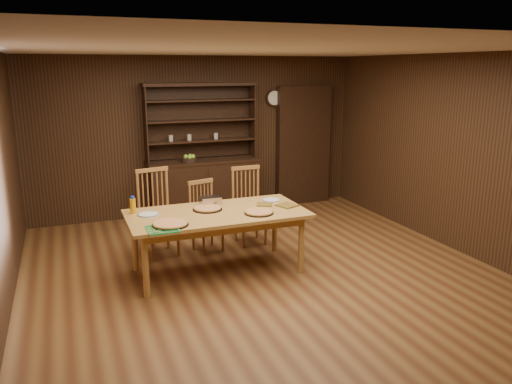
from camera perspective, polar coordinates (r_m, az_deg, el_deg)
name	(u,v)px	position (r m, az deg, el deg)	size (l,w,h in m)	color
floor	(267,277)	(5.99, 1.22, -9.68)	(6.00, 6.00, 0.00)	brown
room_shell	(267,145)	(5.55, 1.31, 5.40)	(6.00, 6.00, 6.00)	white
china_hutch	(203,180)	(8.30, -6.04, 1.34)	(1.84, 0.52, 2.17)	black
doorway	(303,145)	(9.02, 5.40, 5.31)	(1.00, 0.18, 2.10)	black
wall_clock	(274,98)	(8.75, 2.08, 10.70)	(0.30, 0.05, 0.30)	black
dining_table	(217,218)	(5.94, -4.48, -2.96)	(2.09, 1.05, 0.75)	#C18E43
chair_left	(157,209)	(6.67, -11.30, -1.93)	(0.55, 0.53, 1.14)	#A56D38
chair_center	(205,214)	(6.74, -5.89, -2.48)	(0.47, 0.46, 0.95)	#A56D38
chair_right	(248,202)	(7.00, -0.90, -1.21)	(0.45, 0.43, 1.07)	#A56D38
pizza_left	(170,224)	(5.49, -9.78, -3.60)	(0.40, 0.40, 0.04)	black
pizza_right	(259,212)	(5.84, 0.34, -2.31)	(0.34, 0.34, 0.04)	black
pizza_center	(207,208)	(6.02, -5.57, -1.88)	(0.36, 0.36, 0.04)	black
cooling_rack	(162,229)	(5.37, -10.66, -4.16)	(0.31, 0.31, 0.01)	#0CA34D
plate_left	(148,214)	(5.91, -12.19, -2.50)	(0.24, 0.24, 0.02)	silver
plate_right	(271,200)	(6.40, 1.78, -0.91)	(0.23, 0.23, 0.02)	silver
foil_dish	(210,201)	(6.24, -5.23, -0.98)	(0.25, 0.18, 0.10)	silver
juice_bottle	(133,205)	(6.00, -13.90, -1.50)	(0.07, 0.07, 0.21)	orange
pot_holder_a	(287,205)	(6.17, 3.58, -1.52)	(0.22, 0.22, 0.02)	#A01812
pot_holder_b	(265,204)	(6.21, 0.98, -1.41)	(0.19, 0.19, 0.01)	#A01812
fruit_bowl	(189,159)	(8.10, -7.64, 3.79)	(0.26, 0.26, 0.12)	black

